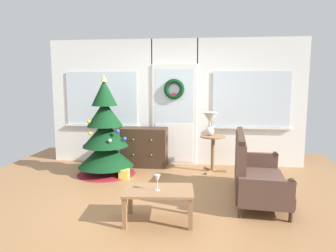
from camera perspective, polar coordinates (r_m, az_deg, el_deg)
ground_plane at (r=4.66m, az=-1.45°, el=-13.20°), size 6.76×6.76×0.00m
back_wall_with_door at (r=6.43m, az=1.18°, el=4.37°), size 5.20×0.19×2.55m
christmas_tree at (r=5.84m, az=-11.31°, el=-2.25°), size 1.07×1.07×1.82m
dresser_cabinet at (r=6.35m, az=-4.29°, el=-3.84°), size 0.90×0.45×0.78m
settee_sofa at (r=4.75m, az=15.19°, el=-8.28°), size 0.83×1.62×0.96m
side_table at (r=5.96m, az=8.18°, el=-3.69°), size 0.50×0.48×0.69m
table_lamp at (r=5.92m, az=7.68°, el=0.99°), size 0.28×0.28×0.44m
coffee_table at (r=3.88m, az=-1.73°, el=-12.27°), size 0.88×0.59×0.40m
wine_glass at (r=3.78m, az=-1.94°, el=-9.59°), size 0.08×0.08×0.20m
gift_box at (r=5.62m, az=-7.97°, el=-8.65°), size 0.17×0.15×0.17m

